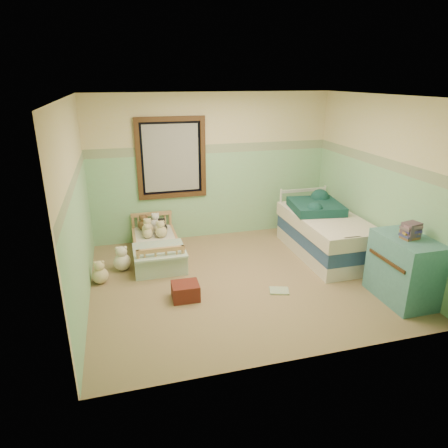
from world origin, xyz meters
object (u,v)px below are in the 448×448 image
object	(u,v)px
dresser	(404,269)
plush_floor_tan	(100,276)
toddler_bed_frame	(157,252)
plush_floor_cream	(122,262)
twin_bed_frame	(324,248)
red_pillow	(186,291)
floor_book	(279,291)

from	to	relation	value
dresser	plush_floor_tan	bearing A→B (deg)	158.92
toddler_bed_frame	plush_floor_tan	xyz separation A→B (m)	(-0.86, -0.64, 0.02)
toddler_bed_frame	plush_floor_cream	size ratio (longest dim) A/B	5.39
plush_floor_cream	toddler_bed_frame	bearing A→B (deg)	29.18
plush_floor_tan	twin_bed_frame	distance (m)	3.50
twin_bed_frame	red_pillow	distance (m)	2.55
toddler_bed_frame	plush_floor_cream	world-z (taller)	plush_floor_cream
twin_bed_frame	red_pillow	world-z (taller)	twin_bed_frame
plush_floor_tan	twin_bed_frame	bearing A→B (deg)	0.91
toddler_bed_frame	plush_floor_cream	distance (m)	0.62
twin_bed_frame	floor_book	size ratio (longest dim) A/B	7.08
twin_bed_frame	dresser	distance (m)	1.57
twin_bed_frame	plush_floor_cream	bearing A→B (deg)	175.04
toddler_bed_frame	twin_bed_frame	world-z (taller)	twin_bed_frame
plush_floor_tan	floor_book	xyz separation A→B (m)	(2.33, -0.88, -0.10)
plush_floor_tan	floor_book	size ratio (longest dim) A/B	0.89
dresser	plush_floor_cream	bearing A→B (deg)	152.70
dresser	floor_book	distance (m)	1.61
dresser	red_pillow	bearing A→B (deg)	165.00
toddler_bed_frame	floor_book	distance (m)	2.12
toddler_bed_frame	dresser	bearing A→B (deg)	-35.61
dresser	twin_bed_frame	bearing A→B (deg)	100.23
plush_floor_tan	floor_book	bearing A→B (deg)	-20.76
toddler_bed_frame	floor_book	size ratio (longest dim) A/B	5.44
plush_floor_tan	red_pillow	world-z (taller)	plush_floor_tan
red_pillow	toddler_bed_frame	bearing A→B (deg)	99.29
toddler_bed_frame	floor_book	bearing A→B (deg)	-45.87
plush_floor_tan	red_pillow	bearing A→B (deg)	-34.14
twin_bed_frame	red_pillow	bearing A→B (deg)	-161.98
plush_floor_tan	floor_book	distance (m)	2.49
plush_floor_cream	twin_bed_frame	xyz separation A→B (m)	(3.19, -0.28, -0.02)
toddler_bed_frame	dresser	xyz separation A→B (m)	(2.92, -2.09, 0.34)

